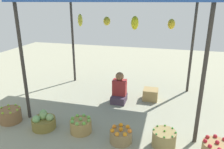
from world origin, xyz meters
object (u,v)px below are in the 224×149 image
basket_green_apples (81,126)px  basket_red_apples (216,149)px  vendor_person (119,91)px  basket_oranges (121,136)px  basket_green_chilies (164,139)px  basket_limes (10,115)px  wooden_crate_near_vendor (150,94)px  basket_cabbages (44,122)px

basket_green_apples → basket_red_apples: basket_green_apples is taller
vendor_person → basket_oranges: (0.42, -1.65, -0.17)m
basket_oranges → basket_red_apples: bearing=1.7°
basket_green_chilies → basket_red_apples: size_ratio=0.92×
basket_limes → basket_red_apples: basket_limes is taller
vendor_person → basket_oranges: vendor_person is taller
basket_limes → wooden_crate_near_vendor: size_ratio=1.21×
vendor_person → basket_red_apples: (2.03, -1.60, -0.18)m
basket_cabbages → basket_green_apples: (0.78, 0.07, -0.01)m
vendor_person → basket_green_chilies: vendor_person is taller
basket_cabbages → basket_green_chilies: basket_cabbages is taller
basket_green_apples → basket_oranges: 0.84m
vendor_person → basket_limes: 2.56m
basket_cabbages → basket_limes: bearing=177.1°
basket_limes → wooden_crate_near_vendor: 3.36m
basket_green_chilies → wooden_crate_near_vendor: (-0.42, 1.89, -0.00)m
basket_cabbages → wooden_crate_near_vendor: (1.95, 1.92, 0.00)m
basket_red_apples → wooden_crate_near_vendor: bearing=123.5°
basket_limes → basket_oranges: size_ratio=1.09×
basket_limes → basket_oranges: (2.43, -0.08, -0.02)m
basket_cabbages → basket_green_chilies: (2.37, 0.03, 0.01)m
basket_red_apples → wooden_crate_near_vendor: size_ratio=1.23×
basket_limes → wooden_crate_near_vendor: basket_limes is taller
vendor_person → wooden_crate_near_vendor: (0.76, 0.32, -0.15)m
basket_cabbages → basket_oranges: bearing=-1.5°
vendor_person → basket_green_apples: (-0.42, -1.54, -0.16)m
basket_green_apples → wooden_crate_near_vendor: (1.18, 1.86, 0.01)m
basket_limes → wooden_crate_near_vendor: (2.78, 1.88, -0.00)m
basket_limes → basket_green_apples: 1.60m
basket_green_chilies → vendor_person: bearing=126.8°
vendor_person → basket_green_apples: vendor_person is taller
basket_oranges → basket_cabbages: bearing=178.5°
vendor_person → basket_oranges: bearing=-75.8°
basket_cabbages → basket_red_apples: bearing=0.1°
basket_green_apples → basket_limes: bearing=-179.2°
basket_limes → basket_cabbages: basket_cabbages is taller
basket_cabbages → basket_green_apples: 0.78m
wooden_crate_near_vendor → basket_oranges: bearing=-100.0°
basket_limes → basket_green_chilies: size_ratio=1.08×
basket_oranges → basket_red_apples: basket_oranges is taller
basket_cabbages → wooden_crate_near_vendor: basket_cabbages is taller
basket_cabbages → basket_oranges: 1.61m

